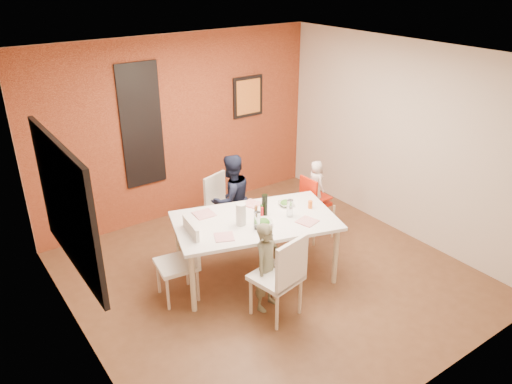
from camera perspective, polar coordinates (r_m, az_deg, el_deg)
ground at (r=6.35m, az=1.59°, el=-9.56°), size 4.50×4.50×0.00m
ceiling at (r=5.30m, az=1.94°, el=15.19°), size 4.50×4.50×0.02m
wall_back at (r=7.50m, az=-8.73°, el=7.25°), size 4.50×0.02×2.70m
wall_front at (r=4.33m, az=20.12°, el=-8.10°), size 4.50×0.02×2.70m
wall_left at (r=4.82m, az=-20.22°, el=-4.58°), size 0.02×4.50×2.70m
wall_right at (r=7.19m, az=16.30°, el=5.75°), size 0.02×4.50×2.70m
brick_accent_wall at (r=7.48m, az=-8.66°, el=7.22°), size 4.50×0.02×2.70m
picture_window_frame at (r=4.91m, az=-20.90°, el=-1.48°), size 0.05×1.70×1.30m
picture_window_pane at (r=4.92m, az=-20.74°, el=-1.44°), size 0.02×1.55×1.15m
glassblock_strip at (r=7.19m, az=-12.95°, el=7.38°), size 0.55×0.03×1.70m
glassblock_surround at (r=7.18m, az=-12.94°, el=7.37°), size 0.60×0.03×1.76m
art_print_frame at (r=7.97m, az=-0.93°, el=10.85°), size 0.54×0.03×0.64m
art_print_canvas at (r=7.95m, az=-0.87°, el=10.82°), size 0.44×0.01×0.54m
dining_table at (r=5.98m, az=-0.10°, el=-3.74°), size 2.14×1.58×0.80m
chair_near at (r=5.39m, az=3.03°, el=-9.33°), size 0.55×0.55×1.02m
chair_far at (r=7.03m, az=-4.03°, el=-1.20°), size 0.52×0.52×0.90m
chair_left at (r=5.80m, az=-8.33°, el=-7.31°), size 0.49×0.49×0.94m
high_chair at (r=6.95m, az=6.59°, el=-1.08°), size 0.41×0.41×0.94m
child_near at (r=5.56m, az=1.28°, el=-8.54°), size 0.45×0.37×1.06m
child_far at (r=6.80m, az=-2.84°, el=-0.84°), size 0.65×0.52×1.28m
toddler at (r=6.84m, az=6.85°, el=1.15°), size 0.23×0.32×0.60m
plate_near_left at (r=5.59m, az=-3.65°, el=-5.14°), size 0.28×0.28×0.01m
plate_far_mid at (r=6.31m, az=-0.43°, el=-1.35°), size 0.28×0.28×0.01m
plate_near_right at (r=5.92m, az=5.88°, el=-3.36°), size 0.26×0.26×0.01m
plate_far_left at (r=6.09m, az=-5.96°, el=-2.52°), size 0.25×0.25×0.01m
salad_bowl_a at (r=5.83m, az=0.85°, el=-3.50°), size 0.29×0.29×0.05m
salad_bowl_b at (r=6.28m, az=3.46°, el=-1.34°), size 0.24×0.24×0.05m
wine_bottle at (r=5.99m, az=0.99°, el=-1.50°), size 0.07×0.07×0.27m
wine_glass_a at (r=5.70m, az=0.12°, el=-3.26°), size 0.07×0.07×0.21m
wine_glass_b at (r=5.98m, az=3.90°, el=-1.86°), size 0.08×0.08×0.22m
paper_towel_roll at (r=5.78m, az=-1.73°, el=-2.55°), size 0.12×0.12×0.27m
condiment_red at (r=5.96m, az=0.68°, el=-2.36°), size 0.03×0.03×0.13m
condiment_green at (r=6.00m, az=0.66°, el=-2.09°), size 0.04×0.04×0.15m
condiment_brown at (r=5.97m, az=-0.01°, el=-2.24°), size 0.04×0.04×0.15m
sippy_cup at (r=6.23m, az=6.22°, el=-1.43°), size 0.06×0.06×0.10m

